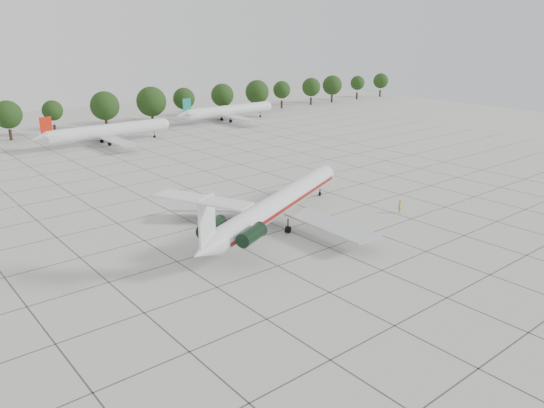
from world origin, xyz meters
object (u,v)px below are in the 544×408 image
object	(u,v)px
main_airliner	(274,206)
bg_airliner_d	(228,111)
ground_crew	(399,206)
bg_airliner_c	(108,131)

from	to	relation	value
main_airliner	bg_airliner_d	distance (m)	85.85
ground_crew	bg_airliner_d	world-z (taller)	bg_airliner_d
ground_crew	bg_airliner_c	xyz separation A→B (m)	(-12.38, 71.73, 1.97)
main_airliner	bg_airliner_c	distance (m)	65.48
bg_airliner_c	bg_airliner_d	size ratio (longest dim) A/B	1.00
bg_airliner_d	ground_crew	bearing A→B (deg)	-108.28
main_airliner	ground_crew	xyz separation A→B (m)	(17.70, -6.46, -2.14)
bg_airliner_c	bg_airliner_d	xyz separation A→B (m)	(38.83, 8.36, 0.00)
bg_airliner_c	bg_airliner_d	distance (m)	39.72
bg_airliner_d	bg_airliner_c	bearing A→B (deg)	-167.85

